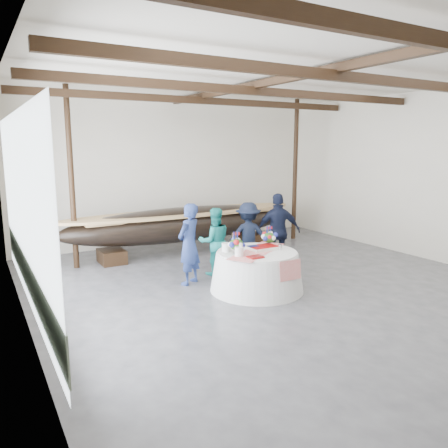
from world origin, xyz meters
TOP-DOWN VIEW (x-y plane):
  - floor at (0.00, 0.00)m, footprint 10.00×12.00m
  - wall_back at (0.00, 6.00)m, footprint 10.00×0.02m
  - wall_left at (-5.00, 0.00)m, footprint 0.02×12.00m
  - ceiling at (0.00, 0.00)m, footprint 10.00×12.00m
  - pavilion_structure at (0.00, 0.76)m, footprint 9.80×11.76m
  - open_bay at (-4.95, 1.00)m, footprint 0.03×7.00m
  - longboat_display at (-0.46, 4.34)m, footprint 7.13×1.43m
  - banquet_table at (-0.52, 0.61)m, footprint 1.99×1.99m
  - tabletop_items at (-0.55, 0.72)m, footprint 1.85×1.44m
  - guest_woman_blue at (-1.58, 1.73)m, footprint 0.79×0.72m
  - guest_woman_teal at (-0.73, 2.10)m, footprint 0.90×0.78m
  - guest_man_left at (0.18, 2.03)m, footprint 1.25×1.00m
  - guest_man_right at (0.89, 1.75)m, footprint 1.21×0.86m

SIDE VIEW (x-z plane):
  - floor at x=0.00m, z-range -0.01..0.01m
  - banquet_table at x=-0.52m, z-range 0.00..0.85m
  - guest_woman_teal at x=-0.73m, z-range 0.00..1.62m
  - guest_man_left at x=0.18m, z-range 0.00..1.69m
  - longboat_display at x=-0.46m, z-range 0.18..1.52m
  - guest_woman_blue at x=-1.58m, z-range 0.00..1.82m
  - guest_man_right at x=0.89m, z-range 0.00..1.90m
  - tabletop_items at x=-0.55m, z-range 0.80..1.20m
  - open_bay at x=-4.95m, z-range 0.23..3.43m
  - wall_back at x=0.00m, z-range 0.00..4.50m
  - wall_left at x=-5.00m, z-range 0.00..4.50m
  - pavilion_structure at x=0.00m, z-range 1.75..6.25m
  - ceiling at x=0.00m, z-range 4.50..4.50m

